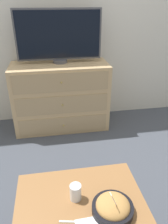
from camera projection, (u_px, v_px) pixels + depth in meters
name	position (u px, v px, depth m)	size (l,w,h in m)	color
ground_plane	(67.00, 115.00, 3.12)	(12.00, 12.00, 0.00)	#474C56
wall_back	(63.00, 16.00, 2.53)	(12.00, 0.05, 2.60)	silver
dresser	(61.00, 97.00, 2.68)	(1.13, 0.49, 0.81)	tan
tv	(59.00, 36.00, 2.42)	(0.96, 0.16, 0.58)	#515156
coffee_table	(81.00, 212.00, 1.29)	(0.75, 0.58, 0.44)	#9E6B3D
takeout_bowl	(113.00, 207.00, 1.20)	(0.23, 0.23, 0.18)	black
drink_cup	(76.00, 193.00, 1.27)	(0.07, 0.07, 0.10)	beige
knife	(75.00, 222.00, 1.15)	(0.16, 0.04, 0.01)	white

